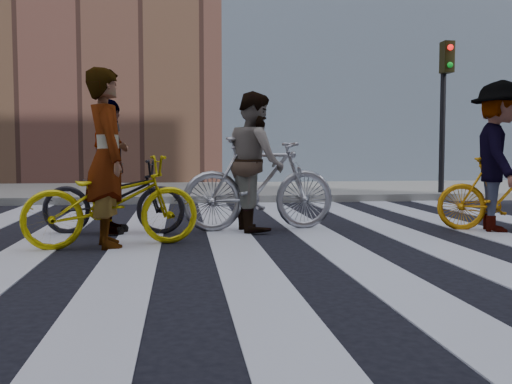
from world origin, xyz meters
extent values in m
plane|color=black|center=(0.00, 0.00, 0.00)|extent=(100.00, 100.00, 0.00)
cube|color=gray|center=(0.00, 7.50, 0.07)|extent=(100.00, 5.00, 0.15)
cube|color=silver|center=(-2.75, 0.00, 0.01)|extent=(0.55, 10.00, 0.01)
cube|color=silver|center=(-1.65, 0.00, 0.01)|extent=(0.55, 10.00, 0.01)
cube|color=silver|center=(-0.55, 0.00, 0.01)|extent=(0.55, 10.00, 0.01)
cube|color=silver|center=(0.55, 0.00, 0.01)|extent=(0.55, 10.00, 0.01)
cube|color=silver|center=(1.65, 0.00, 0.01)|extent=(0.55, 10.00, 0.01)
cube|color=silver|center=(2.75, 0.00, 0.01)|extent=(0.55, 10.00, 0.01)
cylinder|color=black|center=(4.40, 5.40, 1.60)|extent=(0.12, 0.12, 3.20)
cube|color=black|center=(4.40, 5.25, 3.00)|extent=(0.22, 0.28, 0.65)
sphere|color=red|center=(4.40, 5.10, 3.18)|extent=(0.12, 0.12, 0.12)
sphere|color=#0CCC26|center=(4.40, 5.10, 2.82)|extent=(0.12, 0.12, 0.12)
imported|color=#C7B40B|center=(-1.90, -0.12, 0.51)|extent=(2.04, 1.16, 1.01)
imported|color=#A4A5AE|center=(-0.12, 0.99, 0.62)|extent=(2.12, 0.85, 1.24)
imported|color=orange|center=(3.02, 0.52, 0.49)|extent=(1.68, 0.96, 0.97)
imported|color=black|center=(-2.00, 0.90, 0.48)|extent=(1.88, 0.85, 0.95)
imported|color=slate|center=(-1.95, -0.12, 0.98)|extent=(0.64, 0.82, 1.96)
imported|color=slate|center=(-0.17, 0.99, 0.91)|extent=(0.80, 0.97, 1.83)
imported|color=slate|center=(2.97, 0.52, 0.98)|extent=(1.10, 1.44, 1.96)
imported|color=slate|center=(-2.05, 0.90, 0.86)|extent=(0.54, 1.05, 1.71)
camera|label=1|loc=(-1.14, -6.84, 1.08)|focal=42.00mm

